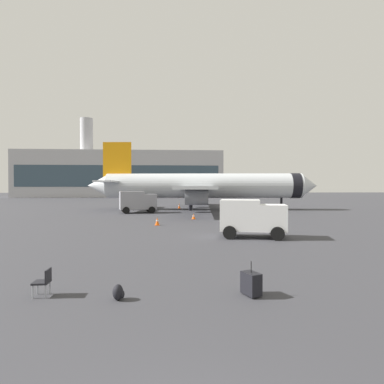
% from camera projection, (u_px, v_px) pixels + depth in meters
% --- Properties ---
extents(airplane_at_gate, '(35.77, 32.31, 10.50)m').
position_uv_depth(airplane_at_gate, '(202.00, 186.00, 48.79)').
color(airplane_at_gate, silver).
rests_on(airplane_at_gate, ground).
extents(service_truck, '(5.18, 3.45, 2.90)m').
position_uv_depth(service_truck, '(137.00, 201.00, 42.35)').
color(service_truck, gray).
rests_on(service_truck, ground).
extents(cargo_van, '(4.74, 3.17, 2.60)m').
position_uv_depth(cargo_van, '(252.00, 216.00, 21.60)').
color(cargo_van, white).
rests_on(cargo_van, ground).
extents(safety_cone_near, '(0.44, 0.44, 0.60)m').
position_uv_depth(safety_cone_near, '(194.00, 216.00, 34.08)').
color(safety_cone_near, '#F2590C').
rests_on(safety_cone_near, ground).
extents(safety_cone_mid, '(0.44, 0.44, 0.62)m').
position_uv_depth(safety_cone_mid, '(146.00, 207.00, 49.79)').
color(safety_cone_mid, '#F2590C').
rests_on(safety_cone_mid, ground).
extents(safety_cone_far, '(0.44, 0.44, 0.75)m').
position_uv_depth(safety_cone_far, '(157.00, 221.00, 28.56)').
color(safety_cone_far, '#F2590C').
rests_on(safety_cone_far, ground).
extents(safety_cone_outer, '(0.44, 0.44, 0.81)m').
position_uv_depth(safety_cone_outer, '(179.00, 206.00, 51.58)').
color(safety_cone_outer, '#F2590C').
rests_on(safety_cone_outer, ground).
extents(rolling_suitcase, '(0.62, 0.75, 1.10)m').
position_uv_depth(rolling_suitcase, '(251.00, 283.00, 10.02)').
color(rolling_suitcase, black).
rests_on(rolling_suitcase, ground).
extents(traveller_backpack, '(0.36, 0.40, 0.48)m').
position_uv_depth(traveller_backpack, '(118.00, 292.00, 9.64)').
color(traveller_backpack, black).
rests_on(traveller_backpack, ground).
extents(gate_chair, '(0.49, 0.49, 0.86)m').
position_uv_depth(gate_chair, '(44.00, 280.00, 9.98)').
color(gate_chair, black).
rests_on(gate_chair, ground).
extents(terminal_building, '(71.29, 16.19, 28.11)m').
position_uv_depth(terminal_building, '(122.00, 174.00, 113.45)').
color(terminal_building, '#B2B2B7').
rests_on(terminal_building, ground).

